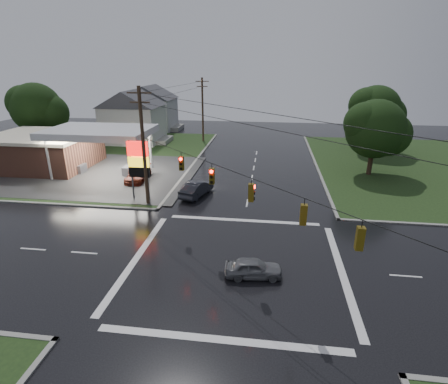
# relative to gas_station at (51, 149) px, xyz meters

# --- Properties ---
(ground) EXTENTS (120.00, 120.00, 0.00)m
(ground) POSITION_rel_gas_station_xyz_m (25.68, -19.70, -2.55)
(ground) COLOR black
(ground) RESTS_ON ground
(grass_nw) EXTENTS (36.00, 36.00, 0.08)m
(grass_nw) POSITION_rel_gas_station_xyz_m (-0.32, 6.30, -2.51)
(grass_nw) COLOR #1D3015
(grass_nw) RESTS_ON ground
(gas_station) EXTENTS (26.20, 18.00, 5.60)m
(gas_station) POSITION_rel_gas_station_xyz_m (0.00, 0.00, 0.00)
(gas_station) COLOR #2D2D2D
(gas_station) RESTS_ON ground
(pylon_sign) EXTENTS (2.00, 0.35, 6.00)m
(pylon_sign) POSITION_rel_gas_station_xyz_m (15.18, -9.20, 1.46)
(pylon_sign) COLOR #59595E
(pylon_sign) RESTS_ON ground
(utility_pole_nw) EXTENTS (2.20, 0.32, 11.00)m
(utility_pole_nw) POSITION_rel_gas_station_xyz_m (16.18, -10.20, 3.17)
(utility_pole_nw) COLOR #382619
(utility_pole_nw) RESTS_ON ground
(utility_pole_n) EXTENTS (2.20, 0.32, 10.50)m
(utility_pole_n) POSITION_rel_gas_station_xyz_m (16.18, 18.30, 2.92)
(utility_pole_n) COLOR #382619
(utility_pole_n) RESTS_ON ground
(traffic_signals) EXTENTS (26.87, 26.87, 1.47)m
(traffic_signals) POSITION_rel_gas_station_xyz_m (25.69, -19.72, 3.93)
(traffic_signals) COLOR black
(traffic_signals) RESTS_ON ground
(house_near) EXTENTS (11.05, 8.48, 8.60)m
(house_near) POSITION_rel_gas_station_xyz_m (4.73, 16.30, 1.86)
(house_near) COLOR silver
(house_near) RESTS_ON ground
(house_far) EXTENTS (11.05, 8.48, 8.60)m
(house_far) POSITION_rel_gas_station_xyz_m (3.73, 28.30, 1.86)
(house_far) COLOR silver
(house_far) RESTS_ON ground
(tree_nw_behind) EXTENTS (8.93, 7.60, 10.00)m
(tree_nw_behind) POSITION_rel_gas_station_xyz_m (-8.17, 10.29, 3.63)
(tree_nw_behind) COLOR black
(tree_nw_behind) RESTS_ON ground
(tree_ne_near) EXTENTS (7.99, 6.80, 8.98)m
(tree_ne_near) POSITION_rel_gas_station_xyz_m (39.82, 2.29, 3.01)
(tree_ne_near) COLOR black
(tree_ne_near) RESTS_ON ground
(tree_ne_far) EXTENTS (8.46, 7.20, 9.80)m
(tree_ne_far) POSITION_rel_gas_station_xyz_m (42.83, 14.29, 3.63)
(tree_ne_far) COLOR black
(tree_ne_far) RESTS_ON ground
(car_north) EXTENTS (2.92, 5.02, 1.57)m
(car_north) POSITION_rel_gas_station_xyz_m (20.37, -7.36, -1.76)
(car_north) COLOR #212329
(car_north) RESTS_ON ground
(car_crossing) EXTENTS (3.81, 1.89, 1.25)m
(car_crossing) POSITION_rel_gas_station_xyz_m (26.93, -21.03, -1.92)
(car_crossing) COLOR slate
(car_crossing) RESTS_ON ground
(car_pump) EXTENTS (2.18, 5.07, 1.45)m
(car_pump) POSITION_rel_gas_station_xyz_m (12.68, -3.42, -1.82)
(car_pump) COLOR maroon
(car_pump) RESTS_ON ground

